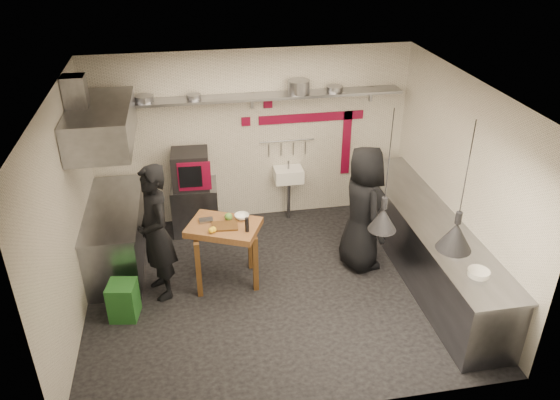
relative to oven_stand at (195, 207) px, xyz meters
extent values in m
plane|color=black|center=(0.99, -1.81, -0.40)|extent=(5.00, 5.00, 0.00)
plane|color=beige|center=(0.99, -1.81, 2.40)|extent=(5.00, 5.00, 0.00)
cube|color=silver|center=(0.99, 0.29, 1.00)|extent=(5.00, 0.04, 2.80)
cube|color=silver|center=(0.99, -3.91, 1.00)|extent=(5.00, 0.04, 2.80)
cube|color=silver|center=(-1.51, -1.81, 1.00)|extent=(0.04, 4.20, 2.80)
cube|color=silver|center=(3.49, -1.81, 1.00)|extent=(0.04, 4.20, 2.80)
cube|color=maroon|center=(1.94, 0.27, 1.28)|extent=(1.70, 0.02, 0.14)
cube|color=maroon|center=(2.54, 0.27, 0.80)|extent=(0.14, 0.02, 1.10)
cube|color=maroon|center=(1.24, 0.27, 1.55)|extent=(0.14, 0.02, 0.14)
cube|color=maroon|center=(0.89, 0.27, 1.28)|extent=(0.14, 0.02, 0.14)
cube|color=slate|center=(0.99, 0.11, 1.72)|extent=(4.60, 0.34, 0.04)
cube|color=slate|center=(-0.91, 0.26, 1.62)|extent=(0.04, 0.06, 0.24)
cube|color=slate|center=(0.99, 0.26, 1.62)|extent=(0.04, 0.06, 0.24)
cube|color=slate|center=(2.89, 0.26, 1.62)|extent=(0.04, 0.06, 0.24)
cylinder|color=slate|center=(-0.60, 0.11, 1.79)|extent=(0.30, 0.30, 0.09)
cylinder|color=slate|center=(0.11, 0.11, 1.78)|extent=(0.22, 0.22, 0.07)
cylinder|color=slate|center=(1.68, 0.11, 1.84)|extent=(0.39, 0.39, 0.20)
cylinder|color=slate|center=(2.24, 0.11, 1.78)|extent=(0.28, 0.28, 0.08)
cube|color=slate|center=(0.00, 0.00, 0.00)|extent=(0.75, 0.68, 0.80)
cube|color=black|center=(-0.03, -0.05, 0.69)|extent=(0.58, 0.54, 0.58)
cube|color=maroon|center=(0.02, -0.31, 0.69)|extent=(0.49, 0.05, 0.46)
cube|color=black|center=(-0.04, -0.33, 0.69)|extent=(0.34, 0.03, 0.34)
cube|color=white|center=(1.54, 0.11, 0.38)|extent=(0.46, 0.34, 0.22)
cylinder|color=slate|center=(1.54, 0.11, 0.56)|extent=(0.03, 0.03, 0.14)
cylinder|color=slate|center=(1.54, 0.07, -0.06)|extent=(0.06, 0.06, 0.66)
cylinder|color=slate|center=(1.54, 0.25, 0.92)|extent=(0.90, 0.02, 0.02)
cube|color=slate|center=(3.14, -1.81, 0.05)|extent=(0.70, 3.80, 0.90)
cube|color=slate|center=(3.14, -1.81, 0.52)|extent=(0.76, 3.90, 0.03)
cylinder|color=white|center=(3.11, -3.16, 0.56)|extent=(0.31, 0.31, 0.07)
cylinder|color=white|center=(3.09, -2.72, 0.56)|extent=(0.25, 0.25, 0.05)
cube|color=slate|center=(-1.16, -0.76, 0.05)|extent=(0.70, 1.90, 0.90)
cube|color=slate|center=(-1.16, -0.76, 0.52)|extent=(0.76, 2.00, 0.03)
cube|color=slate|center=(-1.11, -0.76, 1.75)|extent=(0.78, 1.60, 0.50)
cube|color=slate|center=(-1.36, -0.76, 2.15)|extent=(0.28, 0.28, 0.50)
cube|color=#1E5720|center=(-1.00, -2.02, -0.15)|extent=(0.39, 0.39, 0.50)
cube|color=#533417|center=(0.35, -1.56, 0.53)|extent=(0.36, 0.27, 0.02)
cylinder|color=black|center=(0.63, -1.73, 0.62)|extent=(0.07, 0.07, 0.20)
sphere|color=yellow|center=(0.17, -1.69, 0.56)|extent=(0.08, 0.08, 0.07)
sphere|color=yellow|center=(0.20, -1.67, 0.56)|extent=(0.10, 0.10, 0.08)
sphere|color=#528B34|center=(0.42, -1.40, 0.57)|extent=(0.14, 0.14, 0.11)
cube|color=slate|center=(0.12, -1.38, 0.54)|extent=(0.19, 0.13, 0.03)
imported|color=white|center=(0.60, -1.39, 0.55)|extent=(0.20, 0.20, 0.06)
imported|color=black|center=(-0.53, -1.60, 0.54)|extent=(0.66, 0.80, 1.88)
imported|color=black|center=(2.30, -1.42, 0.52)|extent=(0.69, 0.97, 1.84)
camera|label=1|loc=(-0.02, -7.74, 4.25)|focal=35.00mm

